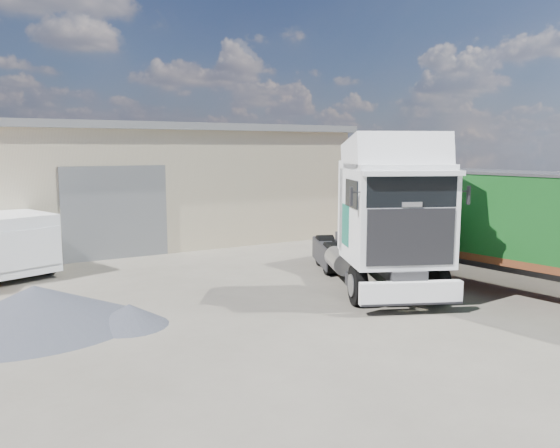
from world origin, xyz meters
TOP-DOWN VIEW (x-y plane):
  - ground at (0.00, 0.00)m, footprint 120.00×120.00m
  - brick_boundary_wall at (11.50, 6.00)m, footprint 0.35×26.00m
  - tractor_unit at (3.81, 1.03)m, footprint 5.14×7.38m
  - box_trailer at (7.08, -0.58)m, footprint 4.07×11.04m
  - gravel_heap at (-5.73, 2.51)m, footprint 6.32×5.59m

SIDE VIEW (x-z plane):
  - ground at x=0.00m, z-range 0.00..0.00m
  - gravel_heap at x=-5.73m, z-range -0.04..1.02m
  - brick_boundary_wall at x=11.50m, z-range 0.00..2.50m
  - tractor_unit at x=3.81m, z-range -0.38..4.34m
  - box_trailer at x=7.08m, z-range 0.39..3.99m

